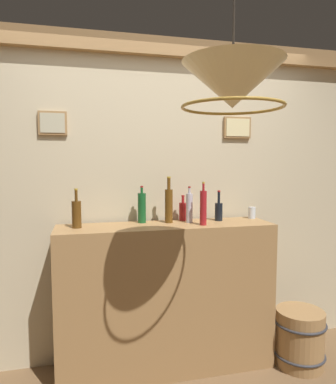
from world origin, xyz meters
name	(u,v)px	position (x,y,z in m)	size (l,w,h in m)	color
panelled_rear_partition	(159,190)	(0.00, 1.10, 1.36)	(3.69, 0.15, 2.56)	beige
bar_shelf_unit	(166,297)	(0.00, 0.82, 0.56)	(1.62, 0.40, 1.13)	#9E7547
liquor_bottle_sherry	(169,205)	(0.04, 0.90, 1.27)	(0.06, 0.06, 0.36)	brown
liquor_bottle_amaro	(142,207)	(-0.17, 0.95, 1.24)	(0.06, 0.06, 0.29)	#185627
liquor_bottle_mezcal	(189,208)	(0.19, 0.87, 1.24)	(0.05, 0.05, 0.28)	silver
liquor_bottle_tequila	(203,207)	(0.26, 0.74, 1.26)	(0.05, 0.05, 0.32)	maroon
liquor_bottle_whiskey	(77,214)	(-0.65, 0.85, 1.23)	(0.07, 0.07, 0.28)	#573612
liquor_bottle_port	(219,211)	(0.45, 0.90, 1.21)	(0.06, 0.06, 0.24)	black
liquor_bottle_brandy	(183,211)	(0.17, 0.97, 1.20)	(0.06, 0.06, 0.20)	maroon
glass_tumbler_rocks	(252,213)	(0.76, 0.93, 1.17)	(0.06, 0.06, 0.09)	silver
pendant_lamp	(233,86)	(0.14, -0.04, 1.97)	(0.52, 0.52, 0.55)	beige
wooden_barrel	(300,338)	(1.02, 0.61, 0.22)	(0.39, 0.39, 0.44)	#9E7547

